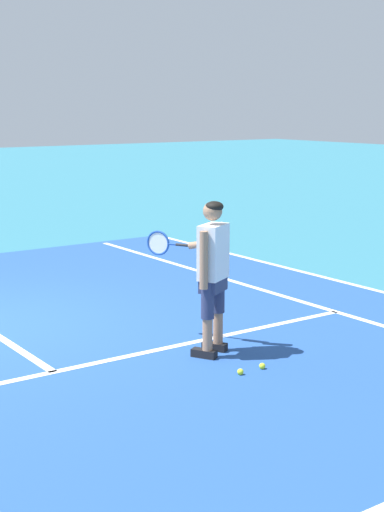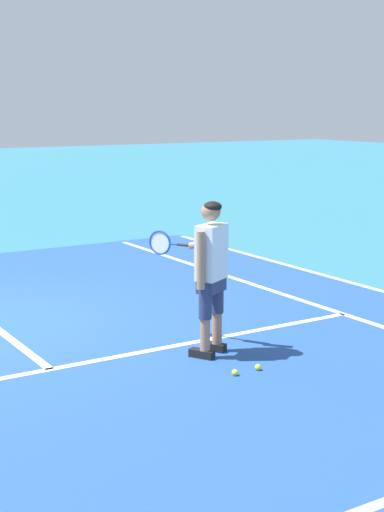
% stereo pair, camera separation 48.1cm
% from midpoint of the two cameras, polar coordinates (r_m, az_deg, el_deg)
% --- Properties ---
extents(court_inner_surface, '(10.98, 10.62, 0.00)m').
position_cam_midpoint_polar(court_inner_surface, '(9.33, -15.11, -6.17)').
color(court_inner_surface, '#234C93').
rests_on(court_inner_surface, ground).
extents(line_service, '(8.23, 0.10, 0.01)m').
position_cam_midpoint_polar(line_service, '(8.19, -11.95, -8.46)').
color(line_service, white).
rests_on(line_service, ground).
extents(line_singles_right, '(0.10, 10.22, 0.01)m').
position_cam_midpoint_polar(line_singles_right, '(11.33, 4.80, -2.76)').
color(line_singles_right, white).
rests_on(line_singles_right, ground).
extents(line_doubles_right, '(0.10, 10.22, 0.01)m').
position_cam_midpoint_polar(line_doubles_right, '(12.24, 9.75, -1.84)').
color(line_doubles_right, white).
rests_on(line_doubles_right, ground).
extents(tennis_player, '(0.55, 1.23, 1.71)m').
position_cam_midpoint_polar(tennis_player, '(8.33, -0.22, -0.83)').
color(tennis_player, black).
rests_on(tennis_player, ground).
extents(tennis_ball_near_feet, '(0.07, 0.07, 0.07)m').
position_cam_midpoint_polar(tennis_ball_near_feet, '(8.12, 3.55, -8.19)').
color(tennis_ball_near_feet, '#CCE02D').
rests_on(tennis_ball_near_feet, ground).
extents(tennis_ball_by_baseline, '(0.07, 0.07, 0.07)m').
position_cam_midpoint_polar(tennis_ball_by_baseline, '(7.94, 1.87, -8.62)').
color(tennis_ball_by_baseline, '#CCE02D').
rests_on(tennis_ball_by_baseline, ground).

